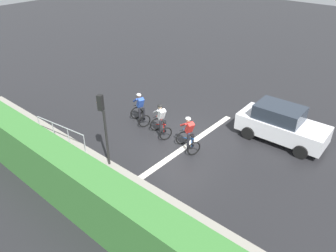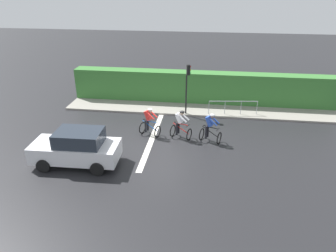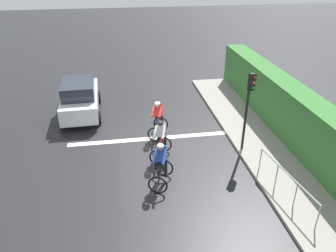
{
  "view_description": "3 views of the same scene",
  "coord_description": "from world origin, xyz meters",
  "px_view_note": "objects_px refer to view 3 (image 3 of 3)",
  "views": [
    {
      "loc": [
        -10.57,
        -8.24,
        8.68
      ],
      "look_at": [
        -0.42,
        0.45,
        0.81
      ],
      "focal_mm": 35.21,
      "sensor_mm": 36.0,
      "label": 1
    },
    {
      "loc": [
        15.35,
        2.45,
        8.07
      ],
      "look_at": [
        0.29,
        0.4,
        0.96
      ],
      "focal_mm": 33.46,
      "sensor_mm": 36.0,
      "label": 2
    },
    {
      "loc": [
        1.17,
        11.81,
        7.16
      ],
      "look_at": [
        -0.66,
        0.35,
        1.04
      ],
      "focal_mm": 35.06,
      "sensor_mm": 36.0,
      "label": 3
    }
  ],
  "objects_px": {
    "cyclist_lead": "(161,165)",
    "traffic_light_near_crossing": "(249,102)",
    "pedestrian_railing_kerbside": "(287,180)",
    "cyclist_second": "(161,140)",
    "car_white": "(80,98)",
    "cyclist_mid": "(158,119)"
  },
  "relations": [
    {
      "from": "cyclist_lead",
      "to": "traffic_light_near_crossing",
      "type": "xyz_separation_m",
      "value": [
        -3.55,
        -1.54,
        1.43
      ]
    },
    {
      "from": "pedestrian_railing_kerbside",
      "to": "cyclist_second",
      "type": "bearing_deg",
      "value": -40.26
    },
    {
      "from": "cyclist_lead",
      "to": "traffic_light_near_crossing",
      "type": "relative_size",
      "value": 0.5
    },
    {
      "from": "cyclist_second",
      "to": "traffic_light_near_crossing",
      "type": "height_order",
      "value": "traffic_light_near_crossing"
    },
    {
      "from": "cyclist_second",
      "to": "car_white",
      "type": "relative_size",
      "value": 0.4
    },
    {
      "from": "traffic_light_near_crossing",
      "to": "cyclist_lead",
      "type": "bearing_deg",
      "value": 23.5
    },
    {
      "from": "car_white",
      "to": "traffic_light_near_crossing",
      "type": "relative_size",
      "value": 1.24
    },
    {
      "from": "cyclist_mid",
      "to": "pedestrian_railing_kerbside",
      "type": "relative_size",
      "value": 0.53
    },
    {
      "from": "cyclist_second",
      "to": "cyclist_lead",
      "type": "bearing_deg",
      "value": 82.32
    },
    {
      "from": "car_white",
      "to": "pedestrian_railing_kerbside",
      "type": "bearing_deg",
      "value": 132.45
    },
    {
      "from": "cyclist_mid",
      "to": "car_white",
      "type": "relative_size",
      "value": 0.4
    },
    {
      "from": "car_white",
      "to": "traffic_light_near_crossing",
      "type": "height_order",
      "value": "traffic_light_near_crossing"
    },
    {
      "from": "traffic_light_near_crossing",
      "to": "cyclist_mid",
      "type": "bearing_deg",
      "value": -30.26
    },
    {
      "from": "cyclist_second",
      "to": "pedestrian_railing_kerbside",
      "type": "bearing_deg",
      "value": 139.74
    },
    {
      "from": "cyclist_lead",
      "to": "traffic_light_near_crossing",
      "type": "height_order",
      "value": "traffic_light_near_crossing"
    },
    {
      "from": "cyclist_mid",
      "to": "traffic_light_near_crossing",
      "type": "relative_size",
      "value": 0.5
    },
    {
      "from": "car_white",
      "to": "traffic_light_near_crossing",
      "type": "xyz_separation_m",
      "value": [
        -6.71,
        4.68,
        1.35
      ]
    },
    {
      "from": "cyclist_mid",
      "to": "traffic_light_near_crossing",
      "type": "xyz_separation_m",
      "value": [
        -3.2,
        1.87,
        1.43
      ]
    },
    {
      "from": "cyclist_lead",
      "to": "cyclist_second",
      "type": "height_order",
      "value": "same"
    },
    {
      "from": "cyclist_second",
      "to": "car_white",
      "type": "height_order",
      "value": "car_white"
    },
    {
      "from": "cyclist_second",
      "to": "traffic_light_near_crossing",
      "type": "relative_size",
      "value": 0.5
    },
    {
      "from": "cyclist_second",
      "to": "cyclist_mid",
      "type": "distance_m",
      "value": 1.79
    }
  ]
}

